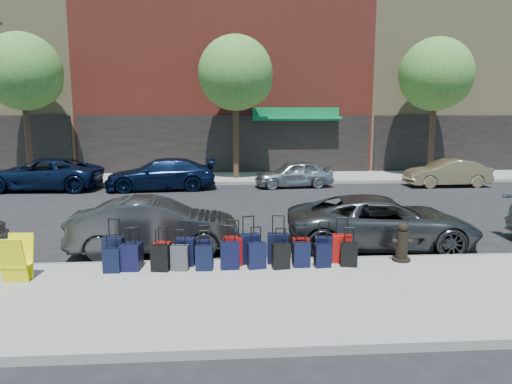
{
  "coord_description": "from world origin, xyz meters",
  "views": [
    {
      "loc": [
        -0.09,
        -14.36,
        3.32
      ],
      "look_at": [
        0.79,
        -1.5,
        1.19
      ],
      "focal_mm": 32.0,
      "sensor_mm": 36.0,
      "label": 1
    }
  ],
  "objects": [
    {
      "name": "suitcase_front_10",
      "position": [
        2.45,
        -4.84,
        0.46
      ],
      "size": [
        0.45,
        0.29,
        1.0
      ],
      "rotation": [
        0.0,
        0.0,
        -0.16
      ],
      "color": "#A50E0A",
      "rests_on": "sidewalk_near"
    },
    {
      "name": "sidewalk_near",
      "position": [
        0.0,
        -6.5,
        0.07
      ],
      "size": [
        60.0,
        4.0,
        0.15
      ],
      "primitive_type": "cube",
      "color": "gray",
      "rests_on": "ground"
    },
    {
      "name": "suitcase_back_5",
      "position": [
        -0.01,
        -5.11,
        0.44
      ],
      "size": [
        0.4,
        0.25,
        0.93
      ],
      "rotation": [
        0.0,
        0.0,
        0.05
      ],
      "color": "black",
      "rests_on": "sidewalk_near"
    },
    {
      "name": "ground",
      "position": [
        0.0,
        0.0,
        0.0
      ],
      "size": [
        120.0,
        120.0,
        0.0
      ],
      "primitive_type": "plane",
      "color": "black",
      "rests_on": "ground"
    },
    {
      "name": "tree_center",
      "position": [
        0.64,
        9.5,
        5.41
      ],
      "size": [
        3.8,
        3.8,
        7.27
      ],
      "color": "black",
      "rests_on": "sidewalk_far"
    },
    {
      "name": "suitcase_back_9",
      "position": [
        1.97,
        -5.13,
        0.4
      ],
      "size": [
        0.36,
        0.23,
        0.81
      ],
      "rotation": [
        0.0,
        0.0,
        0.1
      ],
      "color": "black",
      "rests_on": "sidewalk_near"
    },
    {
      "name": "tree_left",
      "position": [
        -9.86,
        9.5,
        5.41
      ],
      "size": [
        3.8,
        3.8,
        7.27
      ],
      "color": "black",
      "rests_on": "sidewalk_far"
    },
    {
      "name": "car_near_1",
      "position": [
        -1.8,
        -3.31,
        0.67
      ],
      "size": [
        4.16,
        1.63,
        1.35
      ],
      "primitive_type": "imported",
      "rotation": [
        0.0,
        0.0,
        1.62
      ],
      "color": "#323234",
      "rests_on": "ground"
    },
    {
      "name": "curb_near",
      "position": [
        0.0,
        -4.48,
        0.07
      ],
      "size": [
        60.0,
        0.08,
        0.15
      ],
      "primitive_type": "cube",
      "color": "gray",
      "rests_on": "ground"
    },
    {
      "name": "tree_right",
      "position": [
        11.14,
        9.5,
        5.41
      ],
      "size": [
        3.8,
        3.8,
        7.27
      ],
      "color": "black",
      "rests_on": "sidewalk_far"
    },
    {
      "name": "car_far_0",
      "position": [
        -8.42,
        6.88,
        0.73
      ],
      "size": [
        5.32,
        2.59,
        1.46
      ],
      "primitive_type": "imported",
      "rotation": [
        0.0,
        0.0,
        -1.6
      ],
      "color": "#0C1836",
      "rests_on": "ground"
    },
    {
      "name": "suitcase_back_1",
      "position": [
        -2.07,
        -5.09,
        0.43
      ],
      "size": [
        0.39,
        0.24,
        0.91
      ],
      "rotation": [
        0.0,
        0.0,
        -0.06
      ],
      "color": "black",
      "rests_on": "sidewalk_near"
    },
    {
      "name": "suitcase_front_9",
      "position": [
        2.06,
        -4.8,
        0.44
      ],
      "size": [
        0.41,
        0.27,
        0.92
      ],
      "rotation": [
        0.0,
        0.0,
        -0.18
      ],
      "color": "black",
      "rests_on": "sidewalk_near"
    },
    {
      "name": "suitcase_front_4",
      "position": [
        -0.55,
        -4.77,
        0.42
      ],
      "size": [
        0.38,
        0.25,
        0.86
      ],
      "rotation": [
        0.0,
        0.0,
        0.15
      ],
      "color": "black",
      "rests_on": "sidewalk_near"
    },
    {
      "name": "suitcase_back_0",
      "position": [
        -2.43,
        -5.17,
        0.4
      ],
      "size": [
        0.34,
        0.2,
        0.81
      ],
      "rotation": [
        0.0,
        0.0,
        0.0
      ],
      "color": "black",
      "rests_on": "sidewalk_near"
    },
    {
      "name": "suitcase_back_2",
      "position": [
        -1.45,
        -5.15,
        0.43
      ],
      "size": [
        0.4,
        0.27,
        0.88
      ],
      "rotation": [
        0.0,
        0.0,
        -0.16
      ],
      "color": "black",
      "rests_on": "sidewalk_near"
    },
    {
      "name": "fire_hydrant",
      "position": [
        3.81,
        -4.83,
        0.55
      ],
      "size": [
        0.45,
        0.39,
        0.88
      ],
      "rotation": [
        0.0,
        0.0,
        -0.09
      ],
      "color": "black",
      "rests_on": "sidewalk_near"
    },
    {
      "name": "car_far_2",
      "position": [
        3.18,
        7.0,
        0.63
      ],
      "size": [
        3.86,
        1.92,
        1.26
      ],
      "primitive_type": "imported",
      "rotation": [
        0.0,
        0.0,
        -1.45
      ],
      "color": "#ACAFB3",
      "rests_on": "ground"
    },
    {
      "name": "suitcase_back_8",
      "position": [
        1.52,
        -5.08,
        0.42
      ],
      "size": [
        0.36,
        0.22,
        0.86
      ],
      "rotation": [
        0.0,
        0.0,
        0.02
      ],
      "color": "black",
      "rests_on": "sidewalk_near"
    },
    {
      "name": "suitcase_front_6",
      "position": [
        0.42,
        -4.76,
        0.48
      ],
      "size": [
        0.47,
        0.32,
        1.05
      ],
      "rotation": [
        0.0,
        0.0,
        0.21
      ],
      "color": "black",
      "rests_on": "sidewalk_near"
    },
    {
      "name": "car_near_2",
      "position": [
        3.9,
        -3.25,
        0.66
      ],
      "size": [
        4.91,
        2.49,
        1.33
      ],
      "primitive_type": "imported",
      "rotation": [
        0.0,
        0.0,
        1.51
      ],
      "color": "#37373A",
      "rests_on": "ground"
    },
    {
      "name": "bollard",
      "position": [
        3.8,
        -4.85,
        0.57
      ],
      "size": [
        0.15,
        0.15,
        0.82
      ],
      "color": "#38190C",
      "rests_on": "sidewalk_near"
    },
    {
      "name": "suitcase_front_7",
      "position": [
        1.05,
        -4.81,
        0.48
      ],
      "size": [
        0.48,
        0.31,
        1.07
      ],
      "rotation": [
        0.0,
        0.0,
        -0.17
      ],
      "color": "black",
      "rests_on": "sidewalk_near"
    },
    {
      "name": "suitcase_front_5",
      "position": [
        0.07,
        -4.85,
        0.46
      ],
      "size": [
        0.43,
        0.27,
        0.99
      ],
      "rotation": [
        0.0,
        0.0,
        -0.12
      ],
      "color": "#91090B",
      "rests_on": "sidewalk_near"
    },
    {
      "name": "sidewalk_far",
      "position": [
        0.0,
        10.0,
        0.07
      ],
      "size": [
        60.0,
        4.0,
        0.15
      ],
      "primitive_type": "cube",
      "color": "gray",
      "rests_on": "ground"
    },
    {
      "name": "suitcase_back_7",
      "position": [
        1.07,
        -5.17,
        0.42
      ],
      "size": [
        0.39,
        0.26,
        0.87
      ],
      "rotation": [
        0.0,
        0.0,
        0.13
      ],
      "color": "black",
      "rests_on": "sidewalk_near"
    },
    {
      "name": "suitcase_front_1",
      "position": [
        -2.04,
        -4.84,
        0.42
      ],
      "size": [
        0.38,
        0.24,
        0.87
      ],
      "rotation": [
        0.0,
        0.0,
        -0.13
      ],
      "color": "black",
      "rests_on": "sidewalk_near"
    },
    {
      "name": "suitcase_front_0",
      "position": [
        -2.47,
        -4.8,
        0.48
      ],
      "size": [
        0.47,
        0.31,
        1.04
      ],
      "rotation": [
        0.0,
        0.0,
        -0.18
      ],
      "color": "black",
      "rests_on": "sidewalk_near"
    },
    {
      "name": "display_rack",
      "position": [
        -4.15,
        -5.55,
        0.59
      ],
      "size": [
        0.53,
        0.58,
        0.9
      ],
      "rotation": [
        0.0,
        0.0,
        -0.06
      ],
      "color": "#F5ED0D",
      "rests_on": "sidewalk_near"
    },
    {
      "name": "building_center",
      "position": [
        0.0,
        17.99,
        9.98
      ],
      "size": [
        17.0,
        12.85,
        20.0
      ],
      "color": "maroon",
      "rests_on": "ground"
    },
    {
      "name": "suitcase_back_6",
      "position": [
        0.56,
        -5.11,
        0.43
      ],
      "size": [
        0.41,
        0.29,
        0.89
      ],
      "rotation": [
        0.0,
        0.0,
        0.21
      ],
      "color": "black",
      "rests_on": "sidewalk_near"
    },
    {
      "name": "suitcase_back_4",
      "position": [
        -0.54,
        -5.15,
        0.41
      ],
      "size": [
        0.36,
        0.22,
        0.84
      ],
      "rotation": [
        0.0,
        0.0,
        -0.05
      ],
      "color": "black",
      "rests_on": "sidewalk_near"
    },
    {
      "name": "car_far_1",
      "position": [
        -3.03,
        6.63,
        0.72
      ],
      "size": [
        5.13,
        2.49,
        1.44
      ],
      "primitive_type": "imported",
      "rotation": [
        0.0,
        0.0,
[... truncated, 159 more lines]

